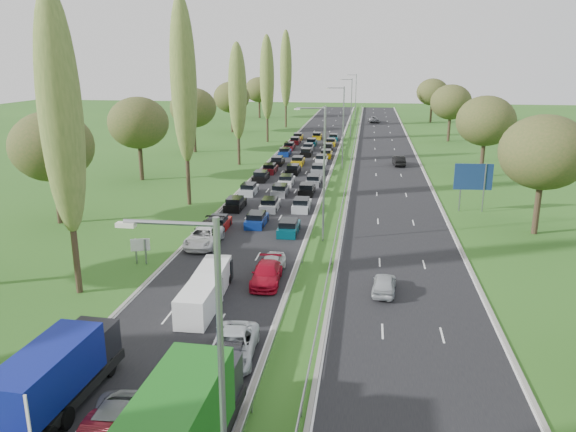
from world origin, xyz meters
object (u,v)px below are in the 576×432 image
at_px(near_car_2, 204,237).
at_px(info_sign, 140,248).
at_px(near_car_3, 208,231).
at_px(white_van_front, 200,300).
at_px(direction_sign, 473,179).
at_px(blue_lorry, 60,373).
at_px(white_van_rear, 213,277).

height_order(near_car_2, info_sign, info_sign).
height_order(near_car_2, near_car_3, near_car_3).
relative_size(near_car_2, white_van_front, 1.15).
height_order(near_car_3, direction_sign, direction_sign).
relative_size(near_car_3, direction_sign, 1.03).
xyz_separation_m(near_car_3, direction_sign, (25.30, 13.40, 2.77)).
xyz_separation_m(near_car_3, blue_lorry, (0.38, -25.79, 1.01)).
xyz_separation_m(near_car_3, info_sign, (-3.50, -6.92, 0.57)).
bearing_deg(blue_lorry, white_van_rear, 80.02).
relative_size(near_car_2, direction_sign, 1.07).
distance_m(blue_lorry, white_van_rear, 14.89).
bearing_deg(white_van_front, blue_lorry, -108.92).
bearing_deg(white_van_front, info_sign, 131.02).
height_order(near_car_3, white_van_front, white_van_front).
distance_m(near_car_3, direction_sign, 28.77).
xyz_separation_m(white_van_rear, info_sign, (-7.16, 4.37, 0.39)).
bearing_deg(white_van_rear, near_car_2, 107.02).
distance_m(near_car_2, white_van_rear, 10.13).
xyz_separation_m(near_car_2, near_car_3, (-0.17, 1.78, 0.00)).
distance_m(blue_lorry, info_sign, 19.27).
bearing_deg(direction_sign, white_van_front, -126.80).
relative_size(near_car_3, white_van_rear, 1.12).
bearing_deg(blue_lorry, direction_sign, 60.33).
bearing_deg(white_van_front, near_car_3, 103.72).
bearing_deg(info_sign, near_car_2, 54.50).
relative_size(white_van_rear, direction_sign, 0.91).
bearing_deg(info_sign, near_car_3, 63.20).
height_order(blue_lorry, info_sign, blue_lorry).
bearing_deg(white_van_front, direction_sign, 52.63).
height_order(white_van_front, white_van_rear, white_van_front).
relative_size(blue_lorry, white_van_rear, 1.71).
relative_size(blue_lorry, direction_sign, 1.57).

